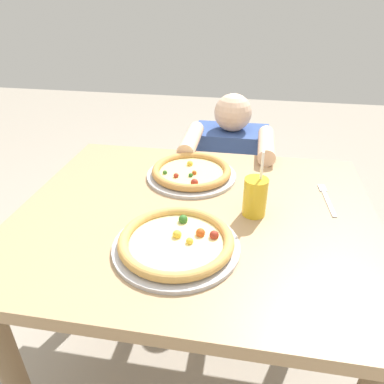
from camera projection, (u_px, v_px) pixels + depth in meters
ground_plane at (194, 362)px, 1.51m from camera, size 8.00×8.00×0.00m
dining_table at (195, 241)px, 1.19m from camera, size 1.12×0.93×0.75m
pizza_near at (177, 242)px, 0.97m from camera, size 0.34×0.34×0.04m
pizza_far at (191, 172)px, 1.33m from camera, size 0.33×0.33×0.04m
drink_cup_colored at (255, 197)px, 1.09m from camera, size 0.07×0.07×0.21m
fork at (327, 198)px, 1.20m from camera, size 0.03×0.20×0.00m
diner_seated at (228, 190)px, 1.90m from camera, size 0.39×0.51×0.93m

